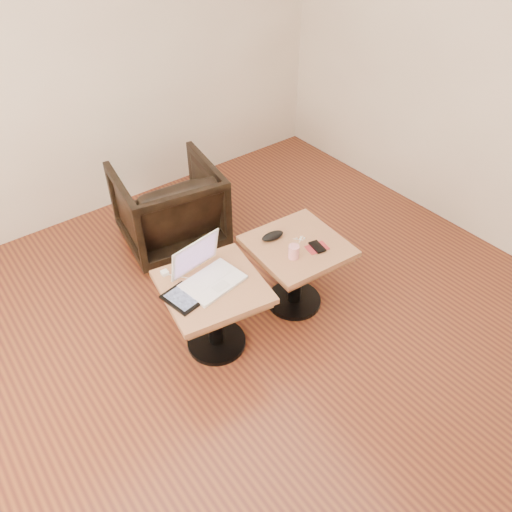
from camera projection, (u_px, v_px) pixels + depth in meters
room_shell at (258, 185)px, 2.05m from camera, size 4.52×4.52×2.71m
side_table_left at (213, 300)px, 2.90m from camera, size 0.64×0.64×0.51m
side_table_right at (297, 259)px, 3.18m from camera, size 0.60×0.60×0.51m
laptop at (207, 273)px, 2.82m from camera, size 0.37×0.33×0.24m
tablet at (183, 298)px, 2.73m from camera, size 0.20×0.24×0.02m
charging_adapter at (165, 273)px, 2.88m from camera, size 0.04×0.04×0.02m
glasses_case at (273, 236)px, 3.13m from camera, size 0.16×0.08×0.05m
striped_cup at (294, 252)px, 2.98m from camera, size 0.09×0.09×0.08m
earbuds_tangle at (300, 238)px, 3.14m from camera, size 0.07×0.04×0.01m
phone_on_sleeve at (317, 247)px, 3.07m from camera, size 0.14×0.12×0.02m
armchair at (169, 207)px, 3.73m from camera, size 0.81×0.83×0.66m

